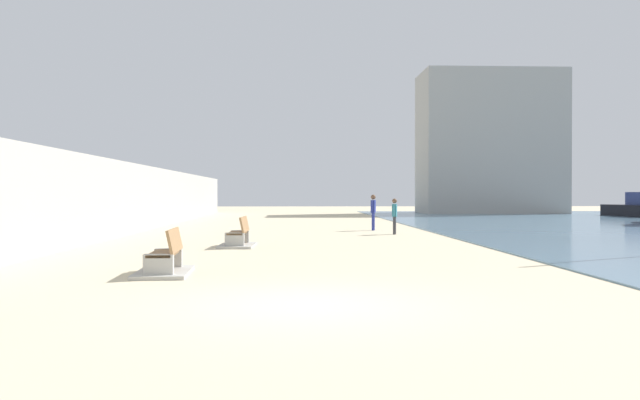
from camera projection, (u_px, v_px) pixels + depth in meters
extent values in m
plane|color=beige|center=(297.00, 234.00, 28.08)|extent=(120.00, 120.00, 0.00)
cube|color=#ADAAA3|center=(122.00, 198.00, 27.75)|extent=(0.80, 64.00, 3.06)
cube|color=#ADAAA3|center=(159.00, 266.00, 13.23)|extent=(0.61, 0.23, 0.50)
cube|color=#ADAAA3|center=(169.00, 259.00, 14.63)|extent=(0.61, 0.23, 0.50)
cube|color=#997047|center=(164.00, 253.00, 13.93)|extent=(0.57, 1.62, 0.06)
cube|color=#997047|center=(175.00, 240.00, 13.95)|extent=(0.23, 1.61, 0.50)
cube|color=#ADAAA3|center=(164.00, 272.00, 13.93)|extent=(1.19, 2.15, 0.08)
cube|color=#ADAAA3|center=(235.00, 241.00, 20.49)|extent=(0.61, 0.22, 0.50)
cube|color=#ADAAA3|center=(240.00, 238.00, 21.89)|extent=(0.61, 0.22, 0.50)
cube|color=#997047|center=(237.00, 233.00, 21.19)|extent=(0.56, 1.62, 0.06)
cube|color=#997047|center=(244.00, 224.00, 21.19)|extent=(0.23, 1.61, 0.50)
cube|color=#ADAAA3|center=(237.00, 245.00, 21.20)|extent=(1.18, 2.14, 0.08)
cylinder|color=navy|center=(373.00, 222.00, 30.46)|extent=(0.12, 0.12, 0.83)
cylinder|color=navy|center=(374.00, 221.00, 30.58)|extent=(0.12, 0.12, 0.83)
cube|color=navy|center=(373.00, 206.00, 30.51)|extent=(0.28, 0.36, 0.59)
sphere|color=brown|center=(373.00, 197.00, 30.51)|extent=(0.23, 0.23, 0.23)
cylinder|color=navy|center=(372.00, 206.00, 30.30)|extent=(0.09, 0.09, 0.53)
cylinder|color=navy|center=(374.00, 206.00, 30.72)|extent=(0.09, 0.09, 0.53)
cylinder|color=#333338|center=(395.00, 225.00, 27.63)|extent=(0.12, 0.12, 0.75)
cylinder|color=#333338|center=(394.00, 226.00, 27.50)|extent=(0.12, 0.12, 0.75)
cube|color=teal|center=(395.00, 210.00, 27.56)|extent=(0.26, 0.36, 0.53)
sphere|color=brown|center=(395.00, 201.00, 27.55)|extent=(0.20, 0.20, 0.20)
cylinder|color=teal|center=(395.00, 210.00, 27.77)|extent=(0.09, 0.09, 0.48)
cylinder|color=teal|center=(394.00, 210.00, 27.34)|extent=(0.09, 0.09, 0.48)
cube|color=black|center=(639.00, 211.00, 48.10)|extent=(3.11, 6.21, 0.85)
cube|color=#9E9E99|center=(490.00, 143.00, 56.71)|extent=(12.00, 6.00, 12.27)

